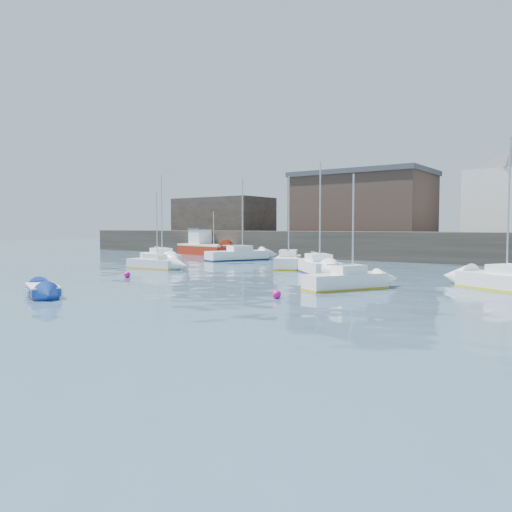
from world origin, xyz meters
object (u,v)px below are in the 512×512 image
Objects in this scene: sailboat_e at (160,258)px; buoy_mid at (277,298)px; blue_dinghy at (42,290)px; fishing_boat at (205,246)px; buoy_far at (305,278)px; sailboat_h at (237,255)px; sailboat_a at (153,263)px; sailboat_c at (346,280)px; buoy_near at (127,278)px; sailboat_b at (317,266)px; sailboat_f at (288,261)px.

buoy_mid is (21.88, -12.74, -0.55)m from sailboat_e.
blue_dinghy is at bearing -57.98° from sailboat_e.
fishing_boat is 1.03× the size of sailboat_e.
sailboat_e is 18.46m from buoy_far.
buoy_mid is (9.92, 6.39, -0.33)m from blue_dinghy.
sailboat_h is at bearing 142.23° from buoy_far.
sailboat_h is at bearing 132.15° from buoy_mid.
sailboat_a reaches higher than fishing_boat.
sailboat_h is at bearing -31.18° from fishing_boat.
sailboat_e is (-3.67, 4.19, 0.10)m from sailboat_a.
sailboat_a is 18.70× the size of buoy_far.
sailboat_c is at bearing 78.05° from buoy_mid.
sailboat_e reaches higher than buoy_near.
fishing_boat is at bearing 121.36° from buoy_near.
sailboat_b is (24.13, -14.13, -0.51)m from fishing_boat.
blue_dinghy is at bearing -71.69° from sailboat_h.
sailboat_h is at bearing 142.10° from sailboat_c.
sailboat_f is 17.78× the size of buoy_near.
sailboat_e is 0.97× the size of sailboat_h.
sailboat_a is 0.99× the size of sailboat_c.
sailboat_b is 5.33m from sailboat_f.
sailboat_h is at bearing 93.49° from sailboat_a.
sailboat_b is at bearing 128.51° from sailboat_c.
buoy_mid is at bearing -59.31° from sailboat_f.
sailboat_e is at bearing -179.34° from sailboat_b.
sailboat_e is at bearing 122.02° from blue_dinghy.
buoy_far is (5.63, -6.66, -0.55)m from sailboat_f.
sailboat_b reaches higher than blue_dinghy.
sailboat_h is (10.09, -6.11, -0.49)m from fishing_boat.
blue_dinghy is at bearing -133.34° from sailboat_c.
sailboat_h is 19.22m from buoy_far.
sailboat_b is at bearing 49.73° from buoy_near.
sailboat_b is at bearing 110.90° from buoy_mid.
fishing_boat is 1.00× the size of sailboat_h.
blue_dinghy is at bearing -104.46° from sailboat_b.
sailboat_h is 19.34m from buoy_near.
sailboat_h reaches higher than buoy_mid.
sailboat_f reaches higher than buoy_mid.
sailboat_b is 0.99× the size of sailboat_e.
buoy_near is at bearing -74.99° from sailboat_h.
sailboat_f is 18.23× the size of buoy_mid.
sailboat_f is at bearing 71.43° from buoy_near.
sailboat_e is 19.40× the size of buoy_mid.
sailboat_c is 5.45m from buoy_mid.
sailboat_c is (11.04, 11.71, 0.17)m from blue_dinghy.
sailboat_c is 6.27m from buoy_far.
sailboat_c is at bearing -17.89° from sailboat_e.
sailboat_e is at bearing 127.14° from buoy_near.
sailboat_f is at bearing 88.68° from blue_dinghy.
sailboat_b is at bearing 75.54° from blue_dinghy.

